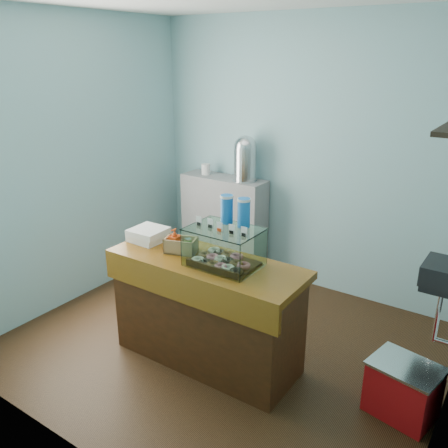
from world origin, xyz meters
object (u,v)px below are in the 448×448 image
Objects in this scene: counter at (206,310)px; display_case at (226,244)px; coffee_urn at (245,157)px; red_cooler at (403,389)px.

counter is 3.00× the size of display_case.
red_cooler is at bearing -31.68° from coffee_urn.
red_cooler is at bearing 9.57° from counter.
display_case is 1.61m from red_cooler.
display_case is at bearing 13.84° from counter.
display_case is 1.08× the size of coffee_urn.
display_case is 1.75m from coffee_urn.
display_case is (0.16, 0.04, 0.60)m from counter.
counter is 1.91m from coffee_urn.
red_cooler is (1.51, 0.25, -0.25)m from counter.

